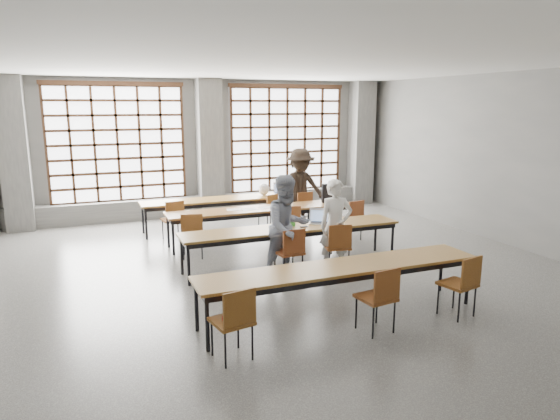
{
  "coord_description": "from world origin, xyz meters",
  "views": [
    {
      "loc": [
        -3.11,
        -7.46,
        2.85
      ],
      "look_at": [
        0.03,
        0.4,
        1.06
      ],
      "focal_mm": 32.0,
      "sensor_mm": 36.0,
      "label": 1
    }
  ],
  "objects_px": {
    "student_back": "(300,188)",
    "laptop_back": "(281,191)",
    "backpack": "(329,193)",
    "red_pouch": "(232,317)",
    "chair_back_mid": "(271,208)",
    "chair_near_mid": "(380,293)",
    "chair_back_right": "(303,206)",
    "chair_front_right": "(338,243)",
    "chair_mid_centre": "(290,222)",
    "chair_near_left": "(235,317)",
    "chair_mid_left": "(192,231)",
    "phone": "(304,227)",
    "plastic_bag": "(264,189)",
    "chair_mid_right": "(353,216)",
    "mouse": "(340,221)",
    "green_box": "(288,224)",
    "desk_row_d": "(341,270)",
    "chair_back_left": "(173,216)",
    "desk_row_b": "(262,211)",
    "laptop_front": "(319,219)",
    "chair_near_right": "(463,280)",
    "desk_row_a": "(228,201)",
    "student_female": "(287,227)",
    "desk_row_c": "(292,230)",
    "chair_front_left": "(291,248)",
    "student_male": "(336,226)"
  },
  "relations": [
    {
      "from": "mouse",
      "to": "phone",
      "type": "height_order",
      "value": "mouse"
    },
    {
      "from": "backpack",
      "to": "red_pouch",
      "type": "xyz_separation_m",
      "value": [
        -3.61,
        -4.61,
        -0.43
      ]
    },
    {
      "from": "chair_mid_right",
      "to": "student_male",
      "type": "height_order",
      "value": "student_male"
    },
    {
      "from": "chair_back_right",
      "to": "red_pouch",
      "type": "distance_m",
      "value": 6.23
    },
    {
      "from": "desk_row_d",
      "to": "chair_near_right",
      "type": "distance_m",
      "value": 1.65
    },
    {
      "from": "chair_back_right",
      "to": "chair_front_right",
      "type": "relative_size",
      "value": 1.0
    },
    {
      "from": "laptop_front",
      "to": "student_male",
      "type": "bearing_deg",
      "value": -88.01
    },
    {
      "from": "student_back",
      "to": "laptop_back",
      "type": "relative_size",
      "value": 4.4
    },
    {
      "from": "chair_mid_centre",
      "to": "green_box",
      "type": "height_order",
      "value": "chair_mid_centre"
    },
    {
      "from": "chair_mid_left",
      "to": "chair_mid_centre",
      "type": "distance_m",
      "value": 2.0
    },
    {
      "from": "student_male",
      "to": "chair_back_mid",
      "type": "bearing_deg",
      "value": 98.32
    },
    {
      "from": "chair_near_mid",
      "to": "laptop_front",
      "type": "bearing_deg",
      "value": 78.39
    },
    {
      "from": "plastic_bag",
      "to": "chair_mid_right",
      "type": "bearing_deg",
      "value": -58.54
    },
    {
      "from": "desk_row_b",
      "to": "chair_mid_left",
      "type": "bearing_deg",
      "value": -158.81
    },
    {
      "from": "phone",
      "to": "laptop_front",
      "type": "bearing_deg",
      "value": 26.89
    },
    {
      "from": "chair_mid_centre",
      "to": "chair_near_left",
      "type": "xyz_separation_m",
      "value": [
        -2.37,
        -4.01,
        0.0
      ]
    },
    {
      "from": "laptop_back",
      "to": "desk_row_a",
      "type": "bearing_deg",
      "value": -175.47
    },
    {
      "from": "chair_mid_right",
      "to": "desk_row_d",
      "type": "bearing_deg",
      "value": -122.1
    },
    {
      "from": "chair_mid_right",
      "to": "red_pouch",
      "type": "distance_m",
      "value": 5.48
    },
    {
      "from": "desk_row_b",
      "to": "chair_near_right",
      "type": "relative_size",
      "value": 4.55
    },
    {
      "from": "desk_row_c",
      "to": "chair_back_mid",
      "type": "distance_m",
      "value": 2.57
    },
    {
      "from": "plastic_bag",
      "to": "backpack",
      "type": "bearing_deg",
      "value": -52.85
    },
    {
      "from": "chair_front_right",
      "to": "chair_near_left",
      "type": "height_order",
      "value": "same"
    },
    {
      "from": "chair_mid_centre",
      "to": "student_back",
      "type": "distance_m",
      "value": 1.78
    },
    {
      "from": "mouse",
      "to": "plastic_bag",
      "type": "distance_m",
      "value": 3.22
    },
    {
      "from": "chair_mid_right",
      "to": "chair_near_right",
      "type": "bearing_deg",
      "value": -98.59
    },
    {
      "from": "chair_near_mid",
      "to": "student_back",
      "type": "bearing_deg",
      "value": 76.14
    },
    {
      "from": "chair_front_left",
      "to": "chair_front_right",
      "type": "xyz_separation_m",
      "value": [
        0.88,
        0.0,
        0.0
      ]
    },
    {
      "from": "chair_mid_centre",
      "to": "student_male",
      "type": "xyz_separation_m",
      "value": [
        0.16,
        -1.63,
        0.27
      ]
    },
    {
      "from": "chair_front_left",
      "to": "red_pouch",
      "type": "height_order",
      "value": "chair_front_left"
    },
    {
      "from": "desk_row_d",
      "to": "chair_back_left",
      "type": "height_order",
      "value": "chair_back_left"
    },
    {
      "from": "desk_row_a",
      "to": "phone",
      "type": "distance_m",
      "value": 3.26
    },
    {
      "from": "desk_row_c",
      "to": "chair_front_right",
      "type": "distance_m",
      "value": 0.87
    },
    {
      "from": "chair_back_mid",
      "to": "chair_near_mid",
      "type": "bearing_deg",
      "value": -96.16
    },
    {
      "from": "chair_back_left",
      "to": "chair_near_left",
      "type": "relative_size",
      "value": 1.0
    },
    {
      "from": "chair_back_mid",
      "to": "chair_mid_centre",
      "type": "height_order",
      "value": "same"
    },
    {
      "from": "chair_mid_left",
      "to": "laptop_front",
      "type": "relative_size",
      "value": 1.9
    },
    {
      "from": "mouse",
      "to": "chair_near_right",
      "type": "bearing_deg",
      "value": -83.56
    },
    {
      "from": "desk_row_b",
      "to": "laptop_front",
      "type": "bearing_deg",
      "value": -72.73
    },
    {
      "from": "laptop_front",
      "to": "chair_front_right",
      "type": "bearing_deg",
      "value": -89.65
    },
    {
      "from": "chair_mid_left",
      "to": "phone",
      "type": "height_order",
      "value": "chair_mid_left"
    },
    {
      "from": "student_female",
      "to": "green_box",
      "type": "distance_m",
      "value": 0.64
    },
    {
      "from": "chair_back_mid",
      "to": "chair_near_mid",
      "type": "xyz_separation_m",
      "value": [
        -0.58,
        -5.38,
        0.0
      ]
    },
    {
      "from": "desk_row_c",
      "to": "chair_mid_left",
      "type": "xyz_separation_m",
      "value": [
        -1.55,
        1.13,
        -0.13
      ]
    },
    {
      "from": "chair_front_right",
      "to": "student_male",
      "type": "height_order",
      "value": "student_male"
    },
    {
      "from": "chair_front_right",
      "to": "student_back",
      "type": "height_order",
      "value": "student_back"
    },
    {
      "from": "desk_row_b",
      "to": "red_pouch",
      "type": "height_order",
      "value": "desk_row_b"
    },
    {
      "from": "chair_near_right",
      "to": "desk_row_a",
      "type": "bearing_deg",
      "value": 104.44
    },
    {
      "from": "phone",
      "to": "red_pouch",
      "type": "distance_m",
      "value": 3.44
    },
    {
      "from": "chair_mid_right",
      "to": "student_back",
      "type": "height_order",
      "value": "student_back"
    }
  ]
}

